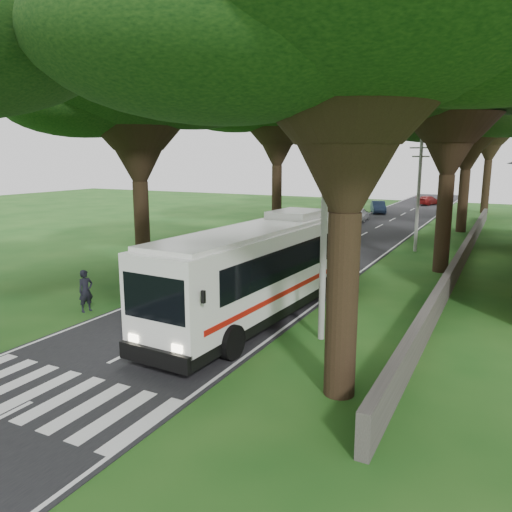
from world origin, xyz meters
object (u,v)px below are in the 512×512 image
pole_near (324,230)px  coach_bus (262,269)px  distant_car_c (428,200)px  pole_far (451,182)px  pedestrian (86,291)px  pole_mid (419,194)px  distant_car_a (359,214)px  distant_car_b (378,207)px

pole_near → coach_bus: pole_near is taller
coach_bus → distant_car_c: bearing=94.5°
pole_far → pedestrian: pole_far is taller
distant_car_c → pedestrian: size_ratio=2.34×
pole_mid → distant_car_c: 37.94m
pole_near → distant_car_a: size_ratio=1.83×
pole_mid → distant_car_c: pole_mid is taller
distant_car_b → pedestrian: size_ratio=2.29×
pole_near → distant_car_c: size_ratio=1.81×
coach_bus → distant_car_a: bearing=101.9°
pole_mid → distant_car_b: pole_mid is taller
pole_near → pedestrian: size_ratio=4.22×
pole_mid → distant_car_b: (-8.50, 23.82, -3.43)m
coach_bus → pole_near: bearing=-19.7°
distant_car_a → distant_car_b: 8.66m
coach_bus → distant_car_b: coach_bus is taller
distant_car_a → distant_car_c: 22.65m
pole_near → pedestrian: 11.08m
pedestrian → pole_mid: bearing=-12.1°
pole_mid → pole_far: same height
distant_car_a → pole_far: bearing=-155.0°
coach_bus → distant_car_a: (-5.30, 33.81, -1.36)m
distant_car_a → coach_bus: bearing=94.2°
coach_bus → distant_car_b: bearing=100.1°
distant_car_b → pedestrian: (-1.98, -45.37, 0.20)m
distant_car_c → pole_far: bearing=124.5°
pole_far → distant_car_c: size_ratio=1.81×
pole_far → coach_bus: pole_far is taller
pedestrian → pole_far: bearing=-0.3°
distant_car_b → pedestrian: bearing=-112.2°
pole_mid → pole_far: (0.00, 20.00, 0.00)m
coach_bus → distant_car_c: 56.18m
pole_mid → coach_bus: (-3.20, -18.66, -2.05)m
coach_bus → distant_car_c: coach_bus is taller
pole_near → distant_car_a: pole_near is taller
coach_bus → distant_car_c: size_ratio=3.06×
pole_mid → pedestrian: size_ratio=4.22×
distant_car_c → pedestrian: (-5.78, -59.03, 0.27)m
pole_mid → distant_car_a: pole_mid is taller
distant_car_a → pedestrian: pedestrian is taller
coach_bus → distant_car_b: (-5.30, 42.47, -1.38)m
pole_near → pedestrian: bearing=-171.6°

